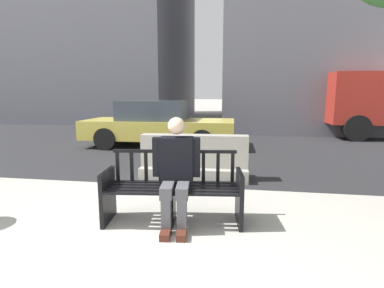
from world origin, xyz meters
TOP-DOWN VIEW (x-y plane):
  - ground_plane at (0.00, 0.00)m, footprint 200.00×200.00m
  - street_asphalt at (0.00, 8.70)m, footprint 120.00×12.00m
  - street_bench at (0.57, 1.26)m, footprint 1.74×0.71m
  - seated_person at (0.62, 1.21)m, footprint 0.59×0.75m
  - jersey_barrier_centre at (0.54, 3.24)m, footprint 2.03×0.76m
  - car_taxi_near at (-1.11, 6.64)m, footprint 4.56×1.96m

SIDE VIEW (x-z plane):
  - ground_plane at x=0.00m, z-range 0.00..0.00m
  - street_asphalt at x=0.00m, z-range 0.00..0.01m
  - jersey_barrier_centre at x=0.54m, z-range -0.08..0.76m
  - street_bench at x=0.57m, z-range -0.04..0.84m
  - car_taxi_near at x=-1.11m, z-range -0.02..1.38m
  - seated_person at x=0.62m, z-range 0.03..1.35m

